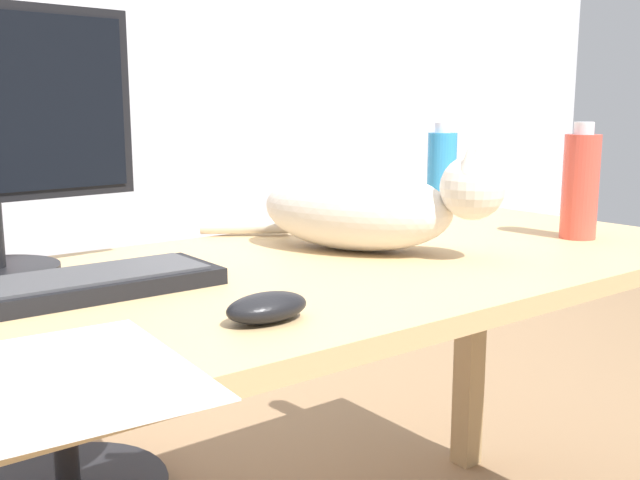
% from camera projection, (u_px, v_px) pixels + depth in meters
% --- Properties ---
extents(desk, '(1.56, 0.69, 0.70)m').
position_uv_depth(desk, '(322.00, 319.00, 1.24)').
color(desk, tan).
rests_on(desk, ground_plane).
extents(office_chair, '(0.48, 0.48, 0.89)m').
position_uv_depth(office_chair, '(38.00, 360.00, 1.71)').
color(office_chair, black).
rests_on(office_chair, ground_plane).
extents(keyboard, '(0.44, 0.15, 0.03)m').
position_uv_depth(keyboard, '(62.00, 287.00, 1.01)').
color(keyboard, black).
rests_on(keyboard, desk).
extents(cat, '(0.33, 0.56, 0.20)m').
position_uv_depth(cat, '(367.00, 207.00, 1.32)').
color(cat, silver).
rests_on(cat, desk).
extents(computer_mouse, '(0.11, 0.06, 0.04)m').
position_uv_depth(computer_mouse, '(267.00, 307.00, 0.89)').
color(computer_mouse, black).
rests_on(computer_mouse, desk).
extents(paper_sheet, '(0.23, 0.31, 0.00)m').
position_uv_depth(paper_sheet, '(76.00, 374.00, 0.72)').
color(paper_sheet, white).
rests_on(paper_sheet, desk).
extents(water_bottle, '(0.07, 0.07, 0.23)m').
position_uv_depth(water_bottle, '(580.00, 185.00, 1.44)').
color(water_bottle, '#D84C3D').
rests_on(water_bottle, desk).
extents(spray_bottle, '(0.07, 0.07, 0.22)m').
position_uv_depth(spray_bottle, '(442.00, 172.00, 1.79)').
color(spray_bottle, '#2D8CD1').
rests_on(spray_bottle, desk).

